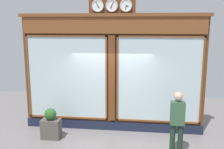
# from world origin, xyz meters

# --- Properties ---
(shop_facade) EXTENTS (5.82, 0.42, 4.20)m
(shop_facade) POSITION_xyz_m (0.00, -0.13, 1.87)
(shop_facade) COLOR #5B3319
(shop_facade) RESTS_ON ground_plane
(pedestrian) EXTENTS (0.36, 0.22, 1.69)m
(pedestrian) POSITION_xyz_m (-1.88, 1.36, 0.93)
(pedestrian) COLOR #1C2F21
(pedestrian) RESTS_ON ground_plane
(planter_box) EXTENTS (0.56, 0.36, 0.59)m
(planter_box) POSITION_xyz_m (1.74, 0.85, 0.29)
(planter_box) COLOR #4C4742
(planter_box) RESTS_ON ground_plane
(planter_shrub) EXTENTS (0.35, 0.35, 0.35)m
(planter_shrub) POSITION_xyz_m (1.74, 0.85, 0.76)
(planter_shrub) COLOR #285623
(planter_shrub) RESTS_ON planter_box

